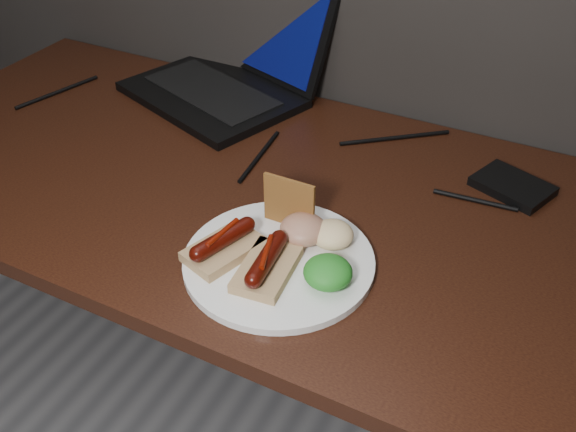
# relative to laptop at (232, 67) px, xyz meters

# --- Properties ---
(desk) EXTENTS (1.40, 0.70, 0.75)m
(desk) POSITION_rel_laptop_xyz_m (0.16, -0.30, -0.14)
(desk) COLOR #371B0D
(desk) RESTS_ON ground
(laptop) EXTENTS (0.45, 0.44, 0.25)m
(laptop) POSITION_rel_laptop_xyz_m (0.00, 0.00, 0.00)
(laptop) COLOR black
(laptop) RESTS_ON desk
(hard_drive) EXTENTS (0.15, 0.13, 0.02)m
(hard_drive) POSITION_rel_laptop_xyz_m (0.62, -0.11, -0.05)
(hard_drive) COLOR black
(hard_drive) RESTS_ON desk
(desk_cables) EXTENTS (1.01, 0.34, 0.01)m
(desk_cables) POSITION_rel_laptop_xyz_m (0.18, -0.15, -0.05)
(desk_cables) COLOR black
(desk_cables) RESTS_ON desk
(plate) EXTENTS (0.36, 0.36, 0.01)m
(plate) POSITION_rel_laptop_xyz_m (0.36, -0.46, -0.05)
(plate) COLOR white
(plate) RESTS_ON desk
(bread_sausage_left) EXTENTS (0.10, 0.13, 0.04)m
(bread_sausage_left) POSITION_rel_laptop_xyz_m (0.28, -0.49, -0.02)
(bread_sausage_left) COLOR tan
(bread_sausage_left) RESTS_ON plate
(bread_sausage_center) EXTENTS (0.08, 0.12, 0.04)m
(bread_sausage_center) POSITION_rel_laptop_xyz_m (0.36, -0.50, -0.02)
(bread_sausage_center) COLOR tan
(bread_sausage_center) RESTS_ON plate
(crispbread) EXTENTS (0.09, 0.01, 0.08)m
(crispbread) POSITION_rel_laptop_xyz_m (0.33, -0.38, 0.00)
(crispbread) COLOR #AD662F
(crispbread) RESTS_ON plate
(salad_greens) EXTENTS (0.07, 0.07, 0.04)m
(salad_greens) POSITION_rel_laptop_xyz_m (0.44, -0.48, -0.02)
(salad_greens) COLOR #13621B
(salad_greens) RESTS_ON plate
(salsa_mound) EXTENTS (0.07, 0.07, 0.04)m
(salsa_mound) POSITION_rel_laptop_xyz_m (0.37, -0.41, -0.02)
(salsa_mound) COLOR maroon
(salsa_mound) RESTS_ON plate
(coleslaw_mound) EXTENTS (0.06, 0.06, 0.04)m
(coleslaw_mound) POSITION_rel_laptop_xyz_m (0.41, -0.40, -0.02)
(coleslaw_mound) COLOR silver
(coleslaw_mound) RESTS_ON plate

